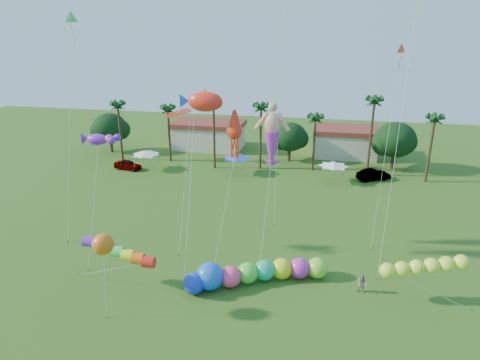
% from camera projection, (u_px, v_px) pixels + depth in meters
% --- Properties ---
extents(ground, '(160.00, 160.00, 0.00)m').
position_uv_depth(ground, '(210.00, 354.00, 28.99)').
color(ground, '#285116').
rests_on(ground, ground).
extents(tree_line, '(69.46, 8.91, 11.00)m').
position_uv_depth(tree_line, '(306.00, 138.00, 67.35)').
color(tree_line, '#3A2819').
rests_on(tree_line, ground).
extents(buildings_row, '(35.00, 7.00, 4.00)m').
position_uv_depth(buildings_row, '(269.00, 140.00, 74.92)').
color(buildings_row, beige).
rests_on(buildings_row, ground).
extents(tent_row, '(31.00, 4.00, 0.60)m').
position_uv_depth(tent_row, '(236.00, 157.00, 62.64)').
color(tent_row, white).
rests_on(tent_row, ground).
extents(car_a, '(4.57, 2.45, 1.48)m').
position_uv_depth(car_a, '(128.00, 165.00, 65.74)').
color(car_a, '#4C4C54').
rests_on(car_a, ground).
extents(car_b, '(5.02, 3.67, 1.58)m').
position_uv_depth(car_b, '(374.00, 175.00, 61.23)').
color(car_b, '#4C4C54').
rests_on(car_b, ground).
extents(spectator_b, '(0.97, 0.84, 1.68)m').
position_uv_depth(spectator_b, '(362.00, 284.00, 35.32)').
color(spectator_b, gray).
rests_on(spectator_b, ground).
extents(caterpillar_inflatable, '(11.26, 6.07, 2.37)m').
position_uv_depth(caterpillar_inflatable, '(258.00, 272.00, 36.73)').
color(caterpillar_inflatable, '#FF4378').
rests_on(caterpillar_inflatable, ground).
extents(blue_ball, '(1.84, 1.84, 1.84)m').
position_uv_depth(blue_ball, '(194.00, 283.00, 35.28)').
color(blue_ball, blue).
rests_on(blue_ball, ground).
extents(rainbow_tube, '(9.27, 2.79, 3.74)m').
position_uv_depth(rainbow_tube, '(129.00, 260.00, 34.24)').
color(rainbow_tube, red).
rests_on(rainbow_tube, ground).
extents(green_worm, '(9.98, 2.67, 3.49)m').
position_uv_depth(green_worm, '(387.00, 271.00, 33.73)').
color(green_worm, '#C7F536').
rests_on(green_worm, ground).
extents(orange_ball_kite, '(2.09, 2.09, 6.77)m').
position_uv_depth(orange_ball_kite, '(103.00, 244.00, 31.10)').
color(orange_ball_kite, orange).
rests_on(orange_ball_kite, ground).
extents(merman_kite, '(2.79, 5.36, 13.75)m').
position_uv_depth(merman_kite, '(272.00, 139.00, 40.52)').
color(merman_kite, '#E19980').
rests_on(merman_kite, ground).
extents(fish_kite, '(4.73, 5.87, 15.74)m').
position_uv_depth(fish_kite, '(205.00, 102.00, 36.96)').
color(fish_kite, red).
rests_on(fish_kite, ground).
extents(squid_kite, '(2.01, 5.52, 14.10)m').
position_uv_depth(squid_kite, '(235.00, 132.00, 38.03)').
color(squid_kite, red).
rests_on(squid_kite, ground).
extents(lobster_kite, '(3.87, 5.82, 11.82)m').
position_uv_depth(lobster_kite, '(97.00, 139.00, 39.29)').
color(lobster_kite, purple).
rests_on(lobster_kite, ground).
extents(delta_kite_red, '(1.82, 4.99, 19.44)m').
position_uv_depth(delta_kite_red, '(401.00, 54.00, 39.80)').
color(delta_kite_red, '#FD571C').
rests_on(delta_kite_red, ground).
extents(delta_kite_green, '(2.34, 3.54, 22.26)m').
position_uv_depth(delta_kite_green, '(71.00, 22.00, 39.18)').
color(delta_kite_green, '#32D46B').
rests_on(delta_kite_green, ground).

